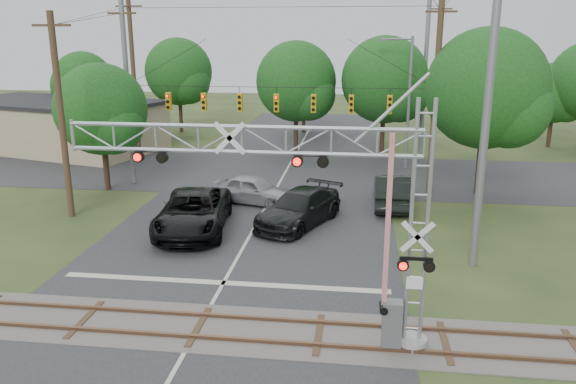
# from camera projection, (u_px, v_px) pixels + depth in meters

# --- Properties ---
(ground) EXTENTS (160.00, 160.00, 0.00)m
(ground) POSITION_uv_depth(u_px,v_px,m) (180.00, 361.00, 16.76)
(ground) COLOR #2A3B1B
(ground) RESTS_ON ground
(road_main) EXTENTS (14.00, 90.00, 0.02)m
(road_main) POSITION_uv_depth(u_px,v_px,m) (246.00, 243.00, 26.31)
(road_main) COLOR #28292B
(road_main) RESTS_ON ground
(road_cross) EXTENTS (90.00, 12.00, 0.02)m
(road_cross) POSITION_uv_depth(u_px,v_px,m) (285.00, 173.00, 39.69)
(road_cross) COLOR #28292B
(road_cross) RESTS_ON ground
(railroad_track) EXTENTS (90.00, 3.20, 0.17)m
(railroad_track) POSITION_uv_depth(u_px,v_px,m) (199.00, 327.00, 18.66)
(railroad_track) COLOR #545049
(railroad_track) RESTS_ON ground
(crossing_gantry) EXTENTS (11.07, 0.99, 7.74)m
(crossing_gantry) POSITION_uv_depth(u_px,v_px,m) (309.00, 198.00, 16.60)
(crossing_gantry) COLOR gray
(crossing_gantry) RESTS_ON ground
(traffic_signal_span) EXTENTS (19.34, 0.36, 11.50)m
(traffic_signal_span) POSITION_uv_depth(u_px,v_px,m) (291.00, 98.00, 34.23)
(traffic_signal_span) COLOR gray
(traffic_signal_span) RESTS_ON ground
(pickup_black) EXTENTS (4.04, 7.32, 1.94)m
(pickup_black) POSITION_uv_depth(u_px,v_px,m) (193.00, 212.00, 27.75)
(pickup_black) COLOR black
(pickup_black) RESTS_ON ground
(car_dark) EXTENTS (4.69, 6.53, 1.76)m
(car_dark) POSITION_uv_depth(u_px,v_px,m) (299.00, 208.00, 28.67)
(car_dark) COLOR black
(car_dark) RESTS_ON ground
(sedan_silver) EXTENTS (5.16, 3.23, 1.64)m
(sedan_silver) POSITION_uv_depth(u_px,v_px,m) (254.00, 190.00, 32.32)
(sedan_silver) COLOR gray
(sedan_silver) RESTS_ON ground
(suv_dark) EXTENTS (2.00, 5.60, 1.84)m
(suv_dark) POSITION_uv_depth(u_px,v_px,m) (392.00, 190.00, 31.80)
(suv_dark) COLOR black
(suv_dark) RESTS_ON ground
(commercial_building) EXTENTS (19.43, 13.45, 4.12)m
(commercial_building) POSITION_uv_depth(u_px,v_px,m) (56.00, 125.00, 47.58)
(commercial_building) COLOR tan
(commercial_building) RESTS_ON ground
(streetlight) EXTENTS (2.50, 0.26, 9.36)m
(streetlight) POSITION_uv_depth(u_px,v_px,m) (407.00, 96.00, 39.77)
(streetlight) COLOR gray
(streetlight) RESTS_ON ground
(utility_poles) EXTENTS (25.55, 27.82, 14.36)m
(utility_poles) POSITION_uv_depth(u_px,v_px,m) (322.00, 83.00, 36.81)
(utility_poles) COLOR #483221
(utility_poles) RESTS_ON ground
(treeline) EXTENTS (51.10, 28.37, 9.93)m
(treeline) POSITION_uv_depth(u_px,v_px,m) (315.00, 84.00, 45.26)
(treeline) COLOR #322116
(treeline) RESTS_ON ground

